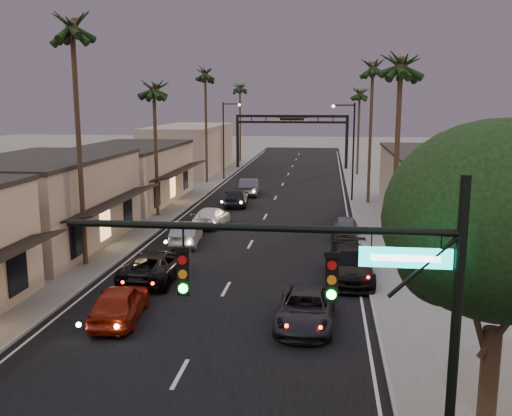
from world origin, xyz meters
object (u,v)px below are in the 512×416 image
(traffic_signal, at_px, (364,301))
(streetlight_left, at_px, (226,134))
(streetlight_right, at_px, (350,144))
(palm_lc, at_px, (154,84))
(palm_rb, at_px, (373,63))
(oncoming_red, at_px, (119,303))
(palm_lb, at_px, (72,20))
(arch, at_px, (292,128))
(curbside_black, at_px, (350,264))
(palm_ra, at_px, (401,58))
(oncoming_silver, at_px, (186,233))
(palm_far, at_px, (240,85))
(palm_ld, at_px, (205,70))
(curbside_near, at_px, (306,309))
(corner_tree, at_px, (505,228))
(oncoming_pickup, at_px, (156,265))
(palm_rc, at_px, (360,90))

(traffic_signal, relative_size, streetlight_left, 0.95)
(traffic_signal, relative_size, streetlight_right, 0.95)
(streetlight_left, xyz_separation_m, palm_lc, (-1.68, -22.00, 5.14))
(palm_rb, distance_m, oncoming_red, 34.09)
(palm_lc, bearing_deg, traffic_signal, -65.94)
(palm_lb, bearing_deg, arch, 79.84)
(curbside_black, bearing_deg, palm_ra, 46.73)
(palm_lc, height_order, oncoming_red, palm_lc)
(oncoming_red, xyz_separation_m, oncoming_silver, (-0.35, 13.13, -0.02))
(palm_far, xyz_separation_m, oncoming_silver, (4.17, -50.43, -10.68))
(palm_ld, distance_m, curbside_near, 43.67)
(curbside_black, bearing_deg, arch, 96.36)
(palm_lc, distance_m, oncoming_red, 24.12)
(curbside_near, bearing_deg, traffic_signal, -79.69)
(palm_far, relative_size, oncoming_red, 2.85)
(streetlight_left, distance_m, curbside_black, 39.19)
(arch, relative_size, palm_lc, 1.25)
(streetlight_left, bearing_deg, curbside_black, -70.37)
(palm_lc, xyz_separation_m, palm_ra, (17.20, -12.00, 0.97))
(palm_ra, bearing_deg, palm_lb, -173.37)
(traffic_signal, height_order, oncoming_red, traffic_signal)
(corner_tree, relative_size, streetlight_left, 0.98)
(corner_tree, distance_m, streetlight_left, 53.15)
(traffic_signal, height_order, palm_lc, palm_lc)
(streetlight_right, xyz_separation_m, palm_lb, (-15.52, -23.00, 8.06))
(traffic_signal, bearing_deg, streetlight_right, 88.28)
(palm_ld, distance_m, palm_ra, 35.47)
(traffic_signal, relative_size, palm_rb, 0.60)
(arch, xyz_separation_m, palm_far, (-8.30, 8.00, 5.91))
(curbside_near, bearing_deg, curbside_black, 74.26)
(palm_lc, bearing_deg, oncoming_red, -77.39)
(palm_lb, xyz_separation_m, curbside_near, (12.70, -7.11, -12.68))
(palm_lb, distance_m, palm_ld, 33.01)
(traffic_signal, xyz_separation_m, streetlight_left, (-12.61, 54.00, 0.25))
(palm_rb, relative_size, curbside_black, 2.47)
(palm_ra, relative_size, curbside_black, 2.30)
(oncoming_red, xyz_separation_m, oncoming_pickup, (-0.14, 5.69, -0.01))
(palm_rb, xyz_separation_m, curbside_near, (-4.50, -29.11, -11.71))
(traffic_signal, distance_m, corner_tree, 5.20)
(palm_ra, bearing_deg, palm_rc, 90.00)
(corner_tree, relative_size, oncoming_red, 1.90)
(palm_lc, relative_size, oncoming_red, 2.64)
(palm_ld, relative_size, oncoming_silver, 3.04)
(curbside_near, bearing_deg, palm_lb, 152.77)
(palm_lb, xyz_separation_m, palm_ld, (0.00, 33.00, -0.97))
(arch, height_order, streetlight_left, streetlight_left)
(oncoming_red, bearing_deg, oncoming_silver, -95.06)
(traffic_signal, height_order, palm_ra, palm_ra)
(streetlight_right, height_order, palm_rb, palm_rb)
(palm_ld, bearing_deg, oncoming_red, -83.22)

